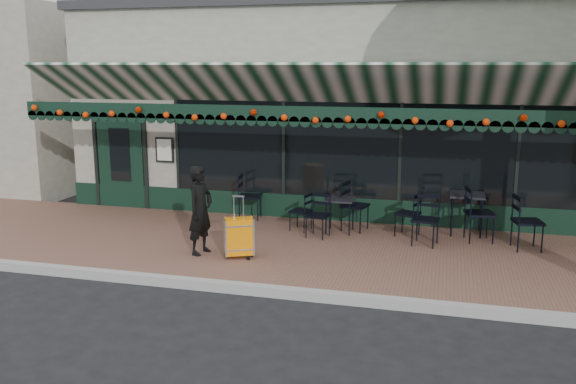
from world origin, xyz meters
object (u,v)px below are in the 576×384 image
(cafe_table_b, at_px, (340,202))
(chair_b_left, at_px, (301,211))
(woman, at_px, (200,210))
(chair_a_right, at_px, (480,214))
(chair_a_front, at_px, (425,220))
(chair_b_front, at_px, (318,216))
(chair_solo, at_px, (250,197))
(chair_b_right, at_px, (355,206))
(suitcase, at_px, (239,237))
(cafe_table_a, at_px, (467,198))
(chair_a_left, at_px, (408,214))
(chair_a_extra, at_px, (528,222))

(cafe_table_b, height_order, chair_b_left, chair_b_left)
(woman, relative_size, chair_a_right, 1.50)
(chair_a_front, distance_m, chair_b_front, 1.97)
(chair_a_right, height_order, chair_a_front, chair_a_right)
(chair_a_right, distance_m, chair_a_front, 1.07)
(chair_b_left, xyz_separation_m, chair_solo, (-1.24, 0.62, 0.09))
(woman, xyz_separation_m, chair_b_right, (2.32, 2.16, -0.28))
(cafe_table_b, xyz_separation_m, chair_b_front, (-0.33, -0.46, -0.19))
(suitcase, relative_size, chair_solo, 1.12)
(suitcase, distance_m, chair_b_right, 2.75)
(woman, bearing_deg, cafe_table_b, -32.31)
(chair_a_right, relative_size, chair_b_left, 1.34)
(woman, height_order, chair_a_front, woman)
(cafe_table_a, distance_m, chair_b_left, 3.18)
(suitcase, distance_m, cafe_table_a, 4.48)
(cafe_table_a, height_order, chair_b_front, chair_b_front)
(suitcase, xyz_separation_m, chair_a_left, (2.63, 2.08, 0.07))
(cafe_table_b, bearing_deg, chair_a_left, 2.70)
(woman, height_order, suitcase, woman)
(suitcase, xyz_separation_m, chair_b_right, (1.61, 2.23, 0.13))
(cafe_table_a, xyz_separation_m, cafe_table_b, (-2.36, -0.48, -0.11))
(chair_b_left, bearing_deg, cafe_table_b, 110.21)
(chair_a_extra, distance_m, chair_b_left, 4.13)
(cafe_table_b, xyz_separation_m, chair_b_right, (0.26, 0.21, -0.12))
(cafe_table_b, relative_size, chair_b_left, 0.88)
(chair_b_front, bearing_deg, cafe_table_b, 65.46)
(chair_a_front, xyz_separation_m, chair_a_extra, (1.73, 0.17, 0.04))
(chair_b_front, bearing_deg, chair_a_left, 29.26)
(chair_a_front, height_order, chair_solo, chair_solo)
(chair_b_right, bearing_deg, chair_a_extra, -85.35)
(suitcase, height_order, chair_a_left, suitcase)
(chair_a_front, bearing_deg, woman, -148.29)
(cafe_table_b, relative_size, chair_a_right, 0.66)
(suitcase, bearing_deg, cafe_table_b, 31.75)
(chair_a_front, bearing_deg, chair_solo, 174.22)
(woman, xyz_separation_m, chair_a_left, (3.34, 2.02, -0.34))
(chair_solo, bearing_deg, woman, 171.35)
(chair_b_left, distance_m, chair_b_right, 1.06)
(chair_solo, bearing_deg, chair_a_left, -105.57)
(chair_b_front, bearing_deg, chair_b_right, 59.73)
(chair_a_left, relative_size, chair_a_right, 0.83)
(suitcase, relative_size, chair_b_left, 1.40)
(woman, xyz_separation_m, chair_a_extra, (5.42, 1.66, -0.27))
(suitcase, height_order, chair_b_left, suitcase)
(woman, distance_m, chair_a_extra, 5.68)
(woman, height_order, chair_a_right, woman)
(chair_a_left, xyz_separation_m, chair_solo, (-3.28, 0.48, 0.05))
(cafe_table_a, bearing_deg, chair_b_right, -172.54)
(woman, xyz_separation_m, suitcase, (0.71, -0.06, -0.41))
(woman, bearing_deg, chair_solo, 12.75)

